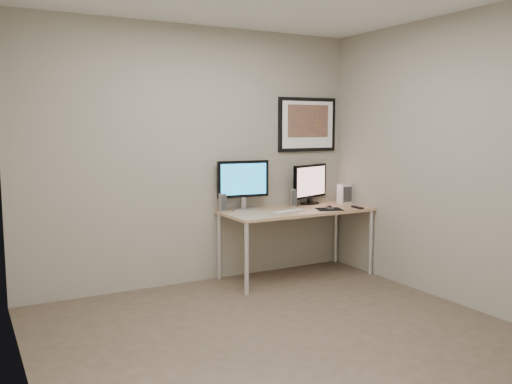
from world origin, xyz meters
The scene contains 13 objects.
floor centered at (0.00, 0.00, 0.00)m, with size 3.60×3.60×0.00m, color #4A3D2E.
room centered at (0.00, 0.45, 1.64)m, with size 3.60×3.60×3.60m.
desk centered at (1.00, 1.35, 0.66)m, with size 1.60×0.70×0.73m.
framed_art centered at (1.35, 1.68, 1.62)m, with size 0.75×0.04×0.60m.
monitor_large centered at (0.49, 1.60, 1.02)m, with size 0.57×0.21×0.52m.
monitor_tv centered at (1.34, 1.59, 0.97)m, with size 0.55×0.22×0.45m.
speaker_left centered at (0.25, 1.59, 0.82)m, with size 0.08×0.08×0.19m, color #A9A8AD.
speaker_right centered at (1.07, 1.52, 0.83)m, with size 0.08×0.08×0.20m, color #A9A8AD.
keyboard centered at (0.83, 1.23, 0.74)m, with size 0.39×0.10×0.01m, color silver.
mousepad centered at (1.30, 1.17, 0.73)m, with size 0.26×0.24×0.00m, color black.
mouse centered at (1.32, 1.20, 0.75)m, with size 0.06×0.10×0.03m, color black.
remote centered at (1.61, 1.10, 0.74)m, with size 0.05×0.18×0.02m, color black.
fan_unit centered at (1.72, 1.46, 0.84)m, with size 0.14×0.10×0.22m, color silver.
Camera 1 is at (-2.09, -3.41, 1.60)m, focal length 38.00 mm.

